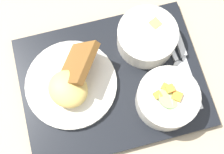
{
  "coord_description": "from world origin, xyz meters",
  "views": [
    {
      "loc": [
        0.02,
        0.19,
        0.7
      ],
      "look_at": [
        0.0,
        0.0,
        0.05
      ],
      "focal_mm": 50.0,
      "sensor_mm": 36.0,
      "label": 1
    }
  ],
  "objects_px": {
    "bowl_soup": "(147,36)",
    "knife": "(181,49)",
    "spoon": "(177,62)",
    "plate_main": "(71,82)",
    "bowl_salad": "(167,99)"
  },
  "relations": [
    {
      "from": "bowl_soup",
      "to": "knife",
      "type": "relative_size",
      "value": 0.65
    },
    {
      "from": "plate_main",
      "to": "spoon",
      "type": "relative_size",
      "value": 1.3
    },
    {
      "from": "plate_main",
      "to": "bowl_salad",
      "type": "bearing_deg",
      "value": 162.84
    },
    {
      "from": "bowl_salad",
      "to": "spoon",
      "type": "relative_size",
      "value": 0.83
    },
    {
      "from": "bowl_salad",
      "to": "knife",
      "type": "height_order",
      "value": "bowl_salad"
    },
    {
      "from": "bowl_soup",
      "to": "spoon",
      "type": "xyz_separation_m",
      "value": [
        -0.06,
        0.06,
        -0.03
      ]
    },
    {
      "from": "bowl_soup",
      "to": "plate_main",
      "type": "xyz_separation_m",
      "value": [
        0.18,
        0.09,
        -0.01
      ]
    },
    {
      "from": "bowl_salad",
      "to": "knife",
      "type": "xyz_separation_m",
      "value": [
        -0.06,
        -0.12,
        -0.03
      ]
    },
    {
      "from": "plate_main",
      "to": "spoon",
      "type": "height_order",
      "value": "plate_main"
    },
    {
      "from": "bowl_salad",
      "to": "spoon",
      "type": "xyz_separation_m",
      "value": [
        -0.04,
        -0.09,
        -0.03
      ]
    },
    {
      "from": "bowl_salad",
      "to": "plate_main",
      "type": "distance_m",
      "value": 0.21
    },
    {
      "from": "plate_main",
      "to": "knife",
      "type": "distance_m",
      "value": 0.27
    },
    {
      "from": "plate_main",
      "to": "spoon",
      "type": "xyz_separation_m",
      "value": [
        -0.25,
        -0.03,
        -0.02
      ]
    },
    {
      "from": "bowl_soup",
      "to": "knife",
      "type": "xyz_separation_m",
      "value": [
        -0.08,
        0.03,
        -0.03
      ]
    },
    {
      "from": "bowl_soup",
      "to": "spoon",
      "type": "height_order",
      "value": "bowl_soup"
    }
  ]
}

